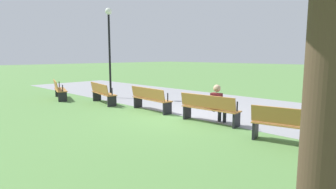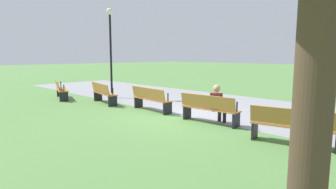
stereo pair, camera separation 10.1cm
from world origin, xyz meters
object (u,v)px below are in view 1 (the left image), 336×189
bench_0 (59,89)px  lamp_post (109,37)px  bench_3 (209,108)px  bench_4 (294,125)px  bench_2 (150,98)px  bench_1 (102,93)px  person_seated (218,103)px

bench_0 → lamp_post: size_ratio=0.45×
bench_3 → bench_4: same height
bench_0 → bench_2: 5.39m
bench_0 → bench_1: (2.60, 0.73, 0.00)m
bench_4 → person_seated: bearing=156.1°
bench_0 → bench_3: bearing=27.6°
bench_1 → bench_0: bearing=-152.5°
bench_2 → person_seated: person_seated is taller
bench_0 → bench_4: size_ratio=1.00×
bench_1 → bench_3: 5.39m
bench_1 → bench_4: same height
bench_3 → person_seated: person_seated is taller
bench_1 → person_seated: person_seated is taller
bench_1 → person_seated: (5.59, 0.53, 0.16)m
person_seated → lamp_post: 7.29m
person_seated → lamp_post: lamp_post is taller
bench_4 → bench_2: bearing=164.2°
bench_1 → bench_2: size_ratio=1.01×
bench_1 → bench_4: bearing=11.8°
person_seated → bench_1: bearing=-178.6°
bench_2 → bench_3: 2.70m
bench_2 → bench_0: bearing=-164.3°
bench_4 → person_seated: size_ratio=1.63×
bench_2 → bench_1: bearing=-168.2°
bench_2 → bench_3: bearing=3.9°
bench_0 → bench_1: bearing=35.4°
bench_3 → bench_1: bearing=180.0°
person_seated → lamp_post: size_ratio=0.28×
bench_1 → person_seated: 5.61m
bench_0 → person_seated: person_seated is taller
bench_1 → bench_3: size_ratio=1.01×
bench_3 → lamp_post: (-6.66, 0.91, 2.48)m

